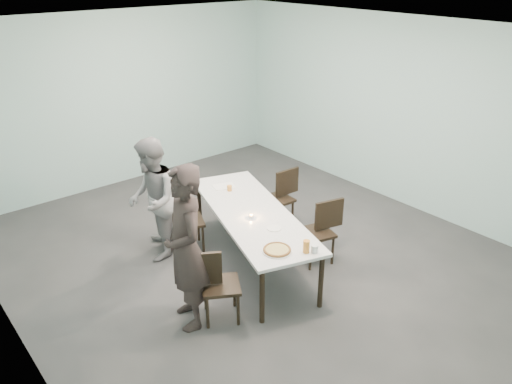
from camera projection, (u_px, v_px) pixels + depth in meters
ground at (251, 255)px, 6.94m from camera, size 7.00×7.00×0.00m
room_shell at (251, 113)px, 6.09m from camera, size 6.02×7.02×3.01m
table at (252, 216)px, 6.51m from camera, size 1.64×2.75×0.75m
chair_near_left at (213, 281)px, 5.52m from camera, size 0.64×0.57×0.87m
chair_far_left at (182, 218)px, 6.87m from camera, size 0.65×0.55×0.87m
chair_near_right at (321, 227)px, 6.63m from camera, size 0.65×0.51×0.87m
chair_far_right at (281, 194)px, 7.56m from camera, size 0.62×0.44×0.87m
diner_near at (186, 249)px, 5.29m from camera, size 0.63×0.79×1.89m
diner_far at (152, 200)px, 6.61m from camera, size 0.95×1.02×1.68m
pizza at (277, 250)px, 5.60m from camera, size 0.34×0.34×0.04m
side_plate at (274, 228)px, 6.08m from camera, size 0.18×0.18×0.01m
beer_glass at (306, 246)px, 5.56m from camera, size 0.08×0.08×0.15m
water_tumbler at (315, 249)px, 5.57m from camera, size 0.08×0.08×0.09m
tealight at (251, 217)px, 6.32m from camera, size 0.06×0.06×0.05m
amber_tumbler at (229, 188)px, 7.06m from camera, size 0.07×0.07×0.08m
menu at (224, 186)px, 7.21m from camera, size 0.35×0.30×0.01m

